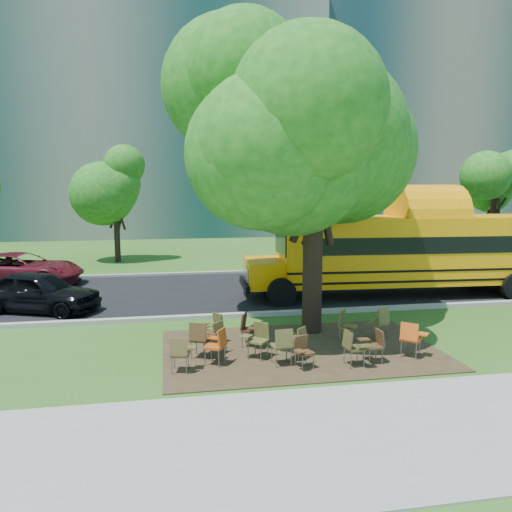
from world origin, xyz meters
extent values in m
plane|color=#284B17|center=(0.00, 0.00, 0.00)|extent=(160.00, 160.00, 0.00)
cube|color=gray|center=(0.00, -5.00, 0.02)|extent=(60.00, 4.00, 0.04)
cube|color=#382819|center=(1.00, -0.50, 0.01)|extent=(7.00, 4.50, 0.03)
cube|color=black|center=(0.00, 7.00, 0.02)|extent=(80.00, 8.00, 0.04)
cube|color=gray|center=(0.00, 3.00, 0.07)|extent=(80.00, 0.25, 0.14)
cube|color=gray|center=(0.00, 11.10, 0.07)|extent=(80.00, 0.25, 0.14)
cube|color=slate|center=(-8.00, 36.00, 11.00)|extent=(38.00, 16.00, 22.00)
cube|color=slate|center=(24.00, 38.00, 12.50)|extent=(30.00, 16.00, 25.00)
cylinder|color=black|center=(-5.00, 16.00, 1.75)|extent=(0.32, 0.32, 3.50)
sphere|color=#195E15|center=(-5.00, 16.00, 4.22)|extent=(4.80, 4.80, 4.80)
cylinder|color=black|center=(8.00, 14.00, 2.10)|extent=(0.38, 0.38, 4.20)
sphere|color=#195E15|center=(8.00, 14.00, 5.04)|extent=(5.60, 5.60, 5.60)
cylinder|color=black|center=(16.00, 13.00, 1.80)|extent=(0.34, 0.34, 3.60)
sphere|color=#195E15|center=(16.00, 13.00, 4.35)|extent=(5.00, 5.00, 5.00)
cylinder|color=black|center=(1.74, 0.98, 2.39)|extent=(0.56, 0.56, 4.79)
sphere|color=#195E15|center=(1.74, 0.98, 5.87)|extent=(7.20, 7.20, 7.20)
cube|color=orange|center=(7.45, 5.06, 1.81)|extent=(11.32, 3.13, 2.50)
cube|color=black|center=(7.75, 5.04, 2.09)|extent=(10.71, 3.14, 0.61)
cube|color=orange|center=(1.21, 5.38, 1.02)|extent=(1.44, 2.31, 0.97)
cube|color=black|center=(7.45, 5.06, 1.17)|extent=(11.34, 3.16, 0.08)
cube|color=black|center=(7.45, 5.06, 0.79)|extent=(11.34, 3.16, 0.08)
cylinder|color=black|center=(1.58, 4.09, 0.51)|extent=(1.03, 0.36, 1.02)
cylinder|color=black|center=(1.72, 6.63, 0.51)|extent=(1.03, 0.36, 1.02)
cylinder|color=black|center=(10.46, 6.17, 0.51)|extent=(1.03, 0.36, 1.02)
cylinder|color=black|center=(11.89, 6.10, 0.51)|extent=(1.03, 0.36, 1.02)
cube|color=#4F4522|center=(-2.10, -1.56, 0.44)|extent=(0.48, 0.46, 0.05)
cube|color=#4F4522|center=(-2.14, -1.73, 0.65)|extent=(0.40, 0.17, 0.39)
cube|color=#4F4522|center=(-1.85, -1.47, 0.55)|extent=(0.26, 0.31, 0.03)
cylinder|color=slate|center=(-2.23, -1.36, 0.22)|extent=(0.02, 0.02, 0.44)
cylinder|color=slate|center=(-1.97, -1.75, 0.22)|extent=(0.02, 0.02, 0.44)
cube|color=#442F18|center=(-1.58, -0.69, 0.49)|extent=(0.59, 0.58, 0.05)
cube|color=#442F18|center=(-1.66, -0.86, 0.72)|extent=(0.43, 0.27, 0.43)
cube|color=#442F18|center=(-1.28, -0.66, 0.61)|extent=(0.34, 0.37, 0.03)
cylinder|color=slate|center=(-1.67, -0.44, 0.24)|extent=(0.03, 0.03, 0.49)
cylinder|color=slate|center=(-1.48, -0.93, 0.24)|extent=(0.03, 0.03, 0.49)
cube|color=#AB4412|center=(-1.28, -1.23, 0.46)|extent=(0.57, 0.58, 0.05)
cube|color=#AB4412|center=(-1.12, -1.32, 0.69)|extent=(0.29, 0.41, 0.41)
cube|color=#AB4412|center=(-1.28, -0.94, 0.59)|extent=(0.36, 0.34, 0.03)
cylinder|color=slate|center=(-1.52, -1.29, 0.23)|extent=(0.02, 0.02, 0.46)
cylinder|color=slate|center=(-1.04, -1.16, 0.23)|extent=(0.02, 0.02, 0.46)
cube|color=brown|center=(-0.21, -1.00, 0.46)|extent=(0.59, 0.59, 0.05)
cube|color=brown|center=(-0.09, -0.86, 0.69)|extent=(0.38, 0.34, 0.41)
cube|color=brown|center=(-0.49, -0.96, 0.59)|extent=(0.36, 0.37, 0.03)
cylinder|color=slate|center=(-0.19, -1.25, 0.23)|extent=(0.02, 0.02, 0.46)
cylinder|color=slate|center=(-0.23, -0.76, 0.23)|extent=(0.02, 0.02, 0.46)
cube|color=brown|center=(0.25, -1.52, 0.48)|extent=(0.48, 0.46, 0.05)
cube|color=brown|center=(0.27, -1.71, 0.71)|extent=(0.43, 0.14, 0.43)
cube|color=brown|center=(0.50, -1.35, 0.61)|extent=(0.26, 0.32, 0.03)
cylinder|color=slate|center=(0.06, -1.35, 0.24)|extent=(0.03, 0.03, 0.48)
cylinder|color=slate|center=(0.45, -1.68, 0.24)|extent=(0.03, 0.03, 0.48)
cube|color=#4D321B|center=(0.72, -1.84, 0.40)|extent=(0.46, 0.45, 0.04)
cube|color=#4D321B|center=(0.67, -1.69, 0.59)|extent=(0.36, 0.19, 0.35)
cube|color=#4D321B|center=(0.56, -2.03, 0.50)|extent=(0.26, 0.30, 0.03)
cylinder|color=slate|center=(0.91, -1.94, 0.20)|extent=(0.02, 0.02, 0.40)
cylinder|color=slate|center=(0.53, -1.75, 0.20)|extent=(0.02, 0.02, 0.40)
cube|color=#472F19|center=(2.41, -1.79, 0.43)|extent=(0.40, 0.42, 0.05)
cube|color=#472F19|center=(2.58, -1.78, 0.64)|extent=(0.11, 0.38, 0.38)
cube|color=#472F19|center=(2.27, -1.57, 0.54)|extent=(0.28, 0.22, 0.03)
cylinder|color=slate|center=(2.26, -1.96, 0.21)|extent=(0.02, 0.02, 0.43)
cylinder|color=slate|center=(2.57, -1.62, 0.21)|extent=(0.02, 0.02, 0.43)
cube|color=#D95317|center=(3.50, -1.56, 0.48)|extent=(0.61, 0.61, 0.05)
cube|color=#D95317|center=(3.37, -1.70, 0.71)|extent=(0.38, 0.36, 0.42)
cube|color=#D95317|center=(3.79, -1.62, 0.60)|extent=(0.37, 0.38, 0.03)
cylinder|color=slate|center=(3.48, -1.31, 0.24)|extent=(0.03, 0.03, 0.48)
cylinder|color=slate|center=(3.51, -1.81, 0.24)|extent=(0.03, 0.03, 0.48)
cube|color=#504B22|center=(-1.25, -0.45, 0.44)|extent=(0.57, 0.57, 0.05)
cube|color=#504B22|center=(-1.12, -0.58, 0.66)|extent=(0.35, 0.35, 0.40)
cube|color=#504B22|center=(-1.18, -0.19, 0.56)|extent=(0.35, 0.35, 0.03)
cylinder|color=slate|center=(-1.49, -0.46, 0.22)|extent=(0.02, 0.02, 0.44)
cylinder|color=slate|center=(-1.01, -0.45, 0.22)|extent=(0.02, 0.02, 0.44)
cube|color=#4B4420|center=(-1.17, 0.40, 0.42)|extent=(0.53, 0.54, 0.05)
cube|color=#4B4420|center=(-1.03, 0.49, 0.63)|extent=(0.28, 0.36, 0.38)
cube|color=#4B4420|center=(-1.40, 0.51, 0.53)|extent=(0.33, 0.32, 0.03)
cylinder|color=slate|center=(-1.21, 0.18, 0.21)|extent=(0.02, 0.02, 0.42)
cylinder|color=slate|center=(-1.12, 0.62, 0.21)|extent=(0.02, 0.02, 0.42)
cube|color=#3D2316|center=(-0.23, -0.05, 0.46)|extent=(0.55, 0.56, 0.05)
cube|color=#3D2316|center=(-0.40, 0.02, 0.69)|extent=(0.26, 0.42, 0.41)
cube|color=#3D2316|center=(-0.20, -0.34, 0.59)|extent=(0.36, 0.32, 0.03)
cylinder|color=slate|center=(0.00, 0.03, 0.23)|extent=(0.02, 0.02, 0.46)
cylinder|color=slate|center=(-0.46, -0.14, 0.23)|extent=(0.02, 0.02, 0.46)
cube|color=brown|center=(0.69, -1.20, 0.43)|extent=(0.56, 0.56, 0.05)
cube|color=brown|center=(0.81, -1.32, 0.64)|extent=(0.33, 0.34, 0.38)
cube|color=brown|center=(0.75, -0.94, 0.55)|extent=(0.34, 0.34, 0.03)
cylinder|color=slate|center=(0.46, -1.20, 0.22)|extent=(0.02, 0.02, 0.43)
cylinder|color=slate|center=(0.92, -1.20, 0.22)|extent=(0.02, 0.02, 0.43)
cube|color=brown|center=(2.38, -0.23, 0.46)|extent=(0.58, 0.59, 0.05)
cube|color=brown|center=(2.24, -0.12, 0.68)|extent=(0.32, 0.38, 0.41)
cube|color=brown|center=(2.35, -0.51, 0.58)|extent=(0.36, 0.35, 0.03)
cylinder|color=slate|center=(2.63, -0.20, 0.23)|extent=(0.02, 0.02, 0.46)
cylinder|color=slate|center=(2.14, -0.27, 0.23)|extent=(0.02, 0.02, 0.46)
cube|color=brown|center=(3.31, -0.05, 0.47)|extent=(0.58, 0.57, 0.05)
cube|color=brown|center=(3.40, -0.22, 0.70)|extent=(0.42, 0.27, 0.42)
cube|color=brown|center=(3.48, 0.19, 0.60)|extent=(0.34, 0.37, 0.03)
cylinder|color=slate|center=(3.08, 0.03, 0.24)|extent=(0.03, 0.03, 0.47)
cylinder|color=slate|center=(3.55, -0.13, 0.24)|extent=(0.03, 0.03, 0.47)
cube|color=#433C1D|center=(1.90, -1.91, 0.45)|extent=(0.44, 0.46, 0.05)
cube|color=#433C1D|center=(1.72, -1.93, 0.67)|extent=(0.14, 0.41, 0.40)
cube|color=#433C1D|center=(2.07, -2.13, 0.57)|extent=(0.30, 0.25, 0.03)
cylinder|color=slate|center=(2.05, -1.72, 0.23)|extent=(0.02, 0.02, 0.45)
cylinder|color=slate|center=(1.75, -2.09, 0.23)|extent=(0.02, 0.02, 0.45)
imported|color=black|center=(-6.58, 4.83, 0.70)|extent=(4.41, 3.05, 1.39)
imported|color=#4F0D17|center=(-8.42, 9.75, 0.71)|extent=(5.47, 3.30, 1.42)
camera|label=1|loc=(-2.36, -12.49, 4.17)|focal=35.00mm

